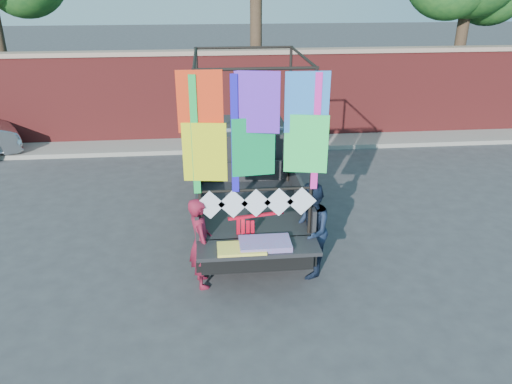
{
  "coord_description": "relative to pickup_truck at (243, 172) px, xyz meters",
  "views": [
    {
      "loc": [
        -0.53,
        -7.42,
        4.55
      ],
      "look_at": [
        0.17,
        -0.21,
        1.38
      ],
      "focal_mm": 35.0,
      "sensor_mm": 36.0,
      "label": 1
    }
  ],
  "objects": [
    {
      "name": "ground",
      "position": [
        -0.13,
        -2.02,
        -0.86
      ],
      "size": [
        90.0,
        90.0,
        0.0
      ],
      "primitive_type": "plane",
      "color": "#38383A",
      "rests_on": "ground"
    },
    {
      "name": "woman",
      "position": [
        -0.86,
        -2.64,
        -0.11
      ],
      "size": [
        0.46,
        0.6,
        1.49
      ],
      "primitive_type": "imported",
      "rotation": [
        0.0,
        0.0,
        1.77
      ],
      "color": "maroon",
      "rests_on": "ground"
    },
    {
      "name": "curb",
      "position": [
        -0.13,
        4.28,
        -0.8
      ],
      "size": [
        30.0,
        1.2,
        0.12
      ],
      "primitive_type": "cube",
      "color": "gray",
      "rests_on": "ground"
    },
    {
      "name": "brick_wall",
      "position": [
        -0.13,
        4.98,
        0.47
      ],
      "size": [
        30.0,
        0.45,
        2.61
      ],
      "color": "maroon",
      "rests_on": "ground"
    },
    {
      "name": "pickup_truck",
      "position": [
        0.0,
        0.0,
        0.0
      ],
      "size": [
        2.16,
        5.41,
        3.41
      ],
      "color": "black",
      "rests_on": "ground"
    },
    {
      "name": "man",
      "position": [
        0.88,
        -2.51,
        -0.06
      ],
      "size": [
        0.72,
        0.86,
        1.6
      ],
      "primitive_type": "imported",
      "rotation": [
        0.0,
        0.0,
        -1.73
      ],
      "color": "#162137",
      "rests_on": "ground"
    },
    {
      "name": "streamer_bundle",
      "position": [
        -0.09,
        -2.58,
        0.11
      ],
      "size": [
        0.88,
        0.21,
        0.61
      ],
      "color": "red",
      "rests_on": "ground"
    }
  ]
}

